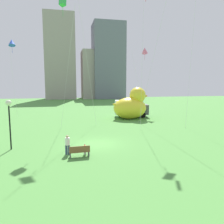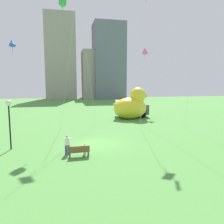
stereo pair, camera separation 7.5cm
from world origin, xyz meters
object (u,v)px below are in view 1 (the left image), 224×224
at_px(park_bench, 80,151).
at_px(kite_green, 63,2).
at_px(person_child, 85,149).
at_px(box_truck, 131,109).
at_px(lamppost, 9,111).
at_px(kite_blue, 12,43).
at_px(kite_pink, 145,51).
at_px(giant_inflatable_duck, 131,105).
at_px(person_adult, 67,144).

relative_size(park_bench, kite_green, 0.10).
relative_size(person_child, box_truck, 0.15).
relative_size(lamppost, kite_green, 0.27).
bearing_deg(kite_blue, kite_pink, -1.09).
bearing_deg(lamppost, park_bench, -30.29).
relative_size(person_child, lamppost, 0.20).
xyz_separation_m(park_bench, kite_green, (-0.91, 10.43, 14.44)).
bearing_deg(lamppost, giant_inflatable_duck, 42.45).
distance_m(kite_green, kite_pink, 19.55).
height_order(park_bench, giant_inflatable_duck, giant_inflatable_duck).
bearing_deg(giant_inflatable_duck, person_adult, -122.62).
xyz_separation_m(person_adult, kite_green, (-0.02, 9.53, 14.04)).
bearing_deg(kite_green, kite_blue, 122.78).
bearing_deg(kite_green, person_adult, -89.91).
height_order(box_truck, kite_pink, kite_pink).
relative_size(giant_inflatable_duck, kite_green, 0.39).
xyz_separation_m(park_bench, giant_inflatable_duck, (9.50, 17.15, 1.70)).
bearing_deg(kite_pink, giant_inflatable_duck, -126.64).
xyz_separation_m(park_bench, box_truck, (10.05, 19.21, 0.96)).
distance_m(lamppost, kite_green, 14.35).
relative_size(box_truck, kite_pink, 0.46).
xyz_separation_m(park_bench, person_child, (0.46, 0.55, 0.01)).
height_order(kite_green, kite_pink, kite_green).
relative_size(kite_green, kite_pink, 1.25).
height_order(box_truck, kite_blue, kite_blue).
bearing_deg(kite_pink, person_adult, -123.71).
bearing_deg(lamppost, kite_green, 56.44).
distance_m(person_child, lamppost, 7.30).
bearing_deg(kite_green, park_bench, -85.01).
distance_m(person_adult, person_child, 1.46).
distance_m(person_child, kite_blue, 27.51).
relative_size(giant_inflatable_duck, lamppost, 1.43).
height_order(park_bench, kite_green, kite_green).
bearing_deg(kite_pink, person_child, -120.79).
bearing_deg(person_child, person_adult, 165.29).
relative_size(person_adult, kite_pink, 0.13).
bearing_deg(box_truck, kite_pink, 44.73).
distance_m(park_bench, kite_green, 17.83).
bearing_deg(person_child, park_bench, -130.21).
bearing_deg(person_child, kite_green, 97.91).
bearing_deg(giant_inflatable_duck, park_bench, -118.99).
height_order(person_adult, kite_green, kite_green).
distance_m(box_truck, kite_green, 19.46).
bearing_deg(kite_pink, park_bench, -121.04).
relative_size(person_adult, lamppost, 0.37).
height_order(park_bench, kite_blue, kite_blue).
xyz_separation_m(giant_inflatable_duck, box_truck, (0.54, 2.06, -0.74)).
height_order(person_adult, person_child, person_adult).
bearing_deg(kite_green, lamppost, -123.56).
bearing_deg(giant_inflatable_duck, kite_blue, 161.66).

